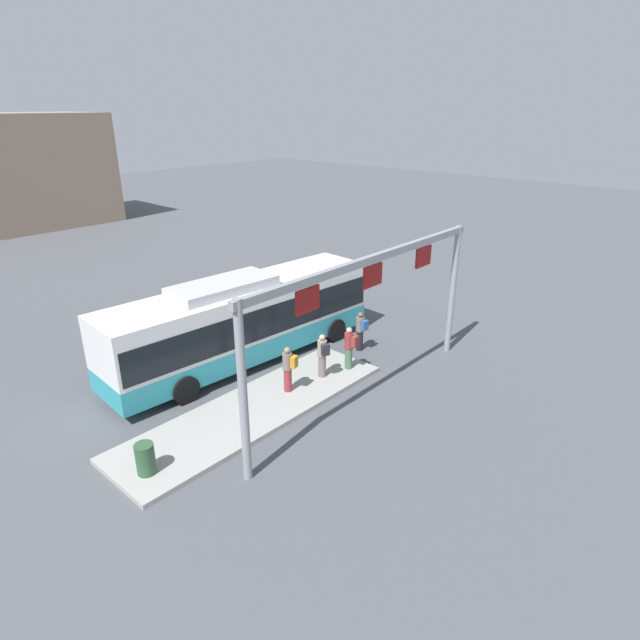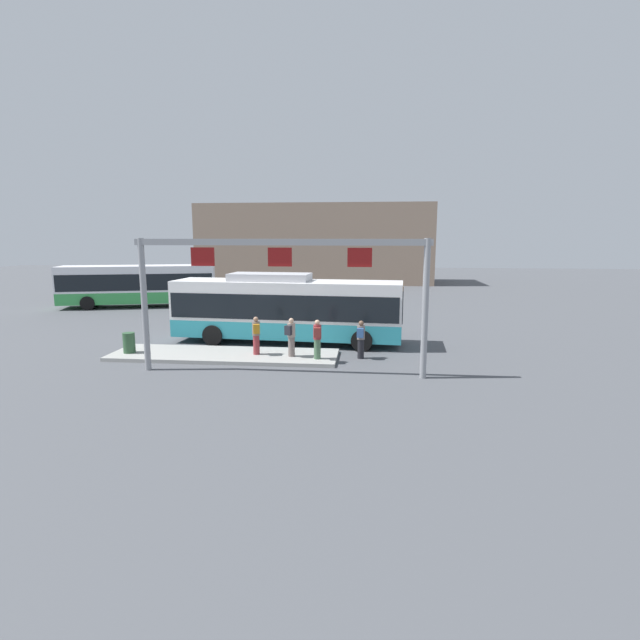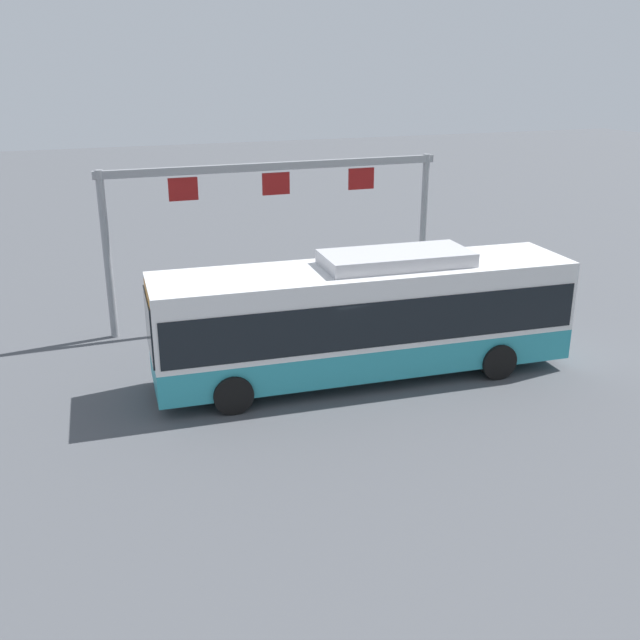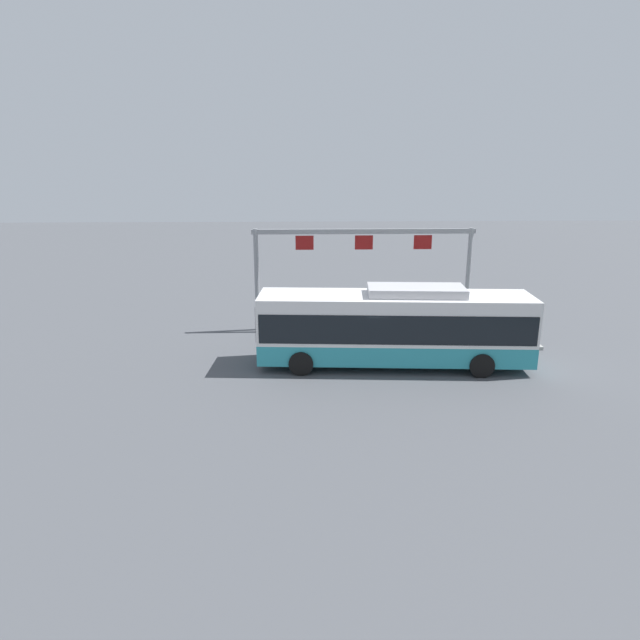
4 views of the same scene
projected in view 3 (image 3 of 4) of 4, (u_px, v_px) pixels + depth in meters
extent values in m
plane|color=#4C4F54|center=(364.00, 376.00, 20.08)|extent=(120.00, 120.00, 0.00)
cube|color=#9E9E99|center=(389.00, 326.00, 23.58)|extent=(10.00, 2.80, 0.16)
cube|color=teal|center=(364.00, 350.00, 19.82)|extent=(11.42, 3.27, 0.85)
cube|color=white|center=(365.00, 302.00, 19.36)|extent=(11.42, 3.27, 1.90)
cube|color=black|center=(365.00, 309.00, 19.43)|extent=(11.20, 3.29, 1.20)
cube|color=black|center=(149.00, 326.00, 17.87)|extent=(0.19, 2.12, 1.50)
cube|color=#B7B7BC|center=(396.00, 258.00, 19.21)|extent=(4.06, 2.02, 0.36)
cube|color=orange|center=(149.00, 293.00, 17.60)|extent=(0.24, 1.75, 0.28)
cylinder|color=black|center=(233.00, 394.00, 17.80)|extent=(1.02, 0.37, 1.00)
cylinder|color=black|center=(218.00, 358.00, 19.96)|extent=(1.02, 0.37, 1.00)
cylinder|color=black|center=(498.00, 361.00, 19.76)|extent=(1.02, 0.37, 1.00)
cylinder|color=black|center=(458.00, 331.00, 21.92)|extent=(1.02, 0.37, 1.00)
cylinder|color=black|center=(208.00, 344.00, 21.18)|extent=(0.31, 0.31, 0.85)
cylinder|color=slate|center=(207.00, 320.00, 20.94)|extent=(0.38, 0.38, 0.60)
sphere|color=brown|center=(206.00, 307.00, 20.80)|extent=(0.22, 0.22, 0.22)
cube|color=#335993|center=(206.00, 316.00, 21.16)|extent=(0.30, 0.21, 0.40)
cylinder|color=#476B4C|center=(259.00, 322.00, 22.50)|extent=(0.31, 0.31, 0.85)
cylinder|color=maroon|center=(258.00, 299.00, 22.26)|extent=(0.37, 0.37, 0.60)
sphere|color=tan|center=(258.00, 287.00, 22.12)|extent=(0.22, 0.22, 0.22)
cube|color=maroon|center=(255.00, 296.00, 22.47)|extent=(0.30, 0.21, 0.40)
cylinder|color=slate|center=(298.00, 320.00, 22.61)|extent=(0.36, 0.36, 0.85)
cylinder|color=gray|center=(297.00, 298.00, 22.36)|extent=(0.44, 0.44, 0.60)
sphere|color=tan|center=(297.00, 285.00, 22.22)|extent=(0.22, 0.22, 0.22)
cube|color=#26262D|center=(298.00, 295.00, 22.60)|extent=(0.33, 0.27, 0.40)
cylinder|color=maroon|center=(347.00, 316.00, 22.97)|extent=(0.35, 0.35, 0.85)
cylinder|color=slate|center=(347.00, 294.00, 22.73)|extent=(0.42, 0.42, 0.60)
sphere|color=#9E755B|center=(347.00, 282.00, 22.59)|extent=(0.22, 0.22, 0.22)
cube|color=#BF7F1E|center=(342.00, 292.00, 22.91)|extent=(0.32, 0.25, 0.40)
cylinder|color=gray|center=(423.00, 229.00, 25.62)|extent=(0.24, 0.24, 5.20)
cylinder|color=gray|center=(107.00, 256.00, 22.05)|extent=(0.24, 0.24, 5.20)
cube|color=gray|center=(276.00, 166.00, 23.01)|extent=(11.20, 0.20, 0.24)
cube|color=maroon|center=(361.00, 179.00, 24.18)|extent=(0.90, 0.08, 0.70)
cube|color=maroon|center=(276.00, 184.00, 23.19)|extent=(0.90, 0.08, 0.70)
cube|color=maroon|center=(183.00, 189.00, 22.21)|extent=(0.90, 0.08, 0.70)
cylinder|color=#2D5133|center=(496.00, 294.00, 25.09)|extent=(0.52, 0.52, 0.90)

